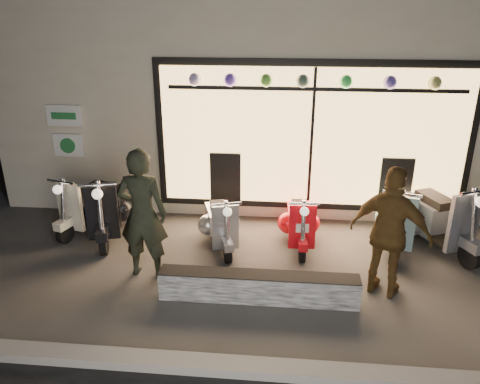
% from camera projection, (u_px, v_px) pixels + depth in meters
% --- Properties ---
extents(ground, '(40.00, 40.00, 0.00)m').
position_uv_depth(ground, '(257.00, 274.00, 6.91)').
color(ground, '#383533').
rests_on(ground, ground).
extents(kerb, '(40.00, 0.25, 0.12)m').
position_uv_depth(kerb, '(246.00, 368.00, 5.04)').
color(kerb, slate).
rests_on(kerb, ground).
extents(shop_building, '(10.20, 6.23, 4.20)m').
position_uv_depth(shop_building, '(272.00, 79.00, 10.72)').
color(shop_building, beige).
rests_on(shop_building, ground).
extents(graffiti_barrier, '(2.65, 0.28, 0.40)m').
position_uv_depth(graffiti_barrier, '(258.00, 287.00, 6.23)').
color(graffiti_barrier, black).
rests_on(graffiti_barrier, ground).
extents(scooter_silver, '(0.67, 1.29, 0.92)m').
position_uv_depth(scooter_silver, '(220.00, 222.00, 7.68)').
color(scooter_silver, black).
rests_on(scooter_silver, ground).
extents(scooter_red, '(0.44, 1.29, 0.92)m').
position_uv_depth(scooter_red, '(300.00, 221.00, 7.71)').
color(scooter_red, black).
rests_on(scooter_red, ground).
extents(scooter_black, '(0.77, 1.58, 1.12)m').
position_uv_depth(scooter_black, '(107.00, 208.00, 8.02)').
color(scooter_black, black).
rests_on(scooter_black, ground).
extents(scooter_cream, '(0.73, 1.44, 1.03)m').
position_uv_depth(scooter_cream, '(92.00, 203.00, 8.30)').
color(scooter_cream, black).
rests_on(scooter_cream, ground).
extents(scooter_blue, '(0.80, 1.54, 1.10)m').
position_uv_depth(scooter_blue, '(401.00, 218.00, 7.68)').
color(scooter_blue, black).
rests_on(scooter_blue, ground).
extents(scooter_grey, '(0.94, 1.61, 1.17)m').
position_uv_depth(scooter_grey, '(435.00, 217.00, 7.64)').
color(scooter_grey, black).
rests_on(scooter_grey, ground).
extents(man, '(0.71, 0.47, 1.92)m').
position_uv_depth(man, '(143.00, 214.00, 6.56)').
color(man, black).
rests_on(man, ground).
extents(woman, '(1.16, 0.88, 1.83)m').
position_uv_depth(woman, '(390.00, 233.00, 6.12)').
color(woman, brown).
rests_on(woman, ground).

